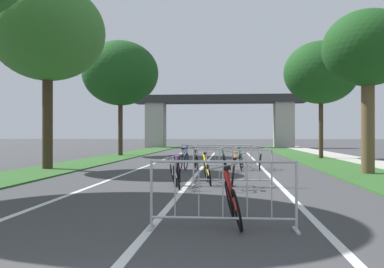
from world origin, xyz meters
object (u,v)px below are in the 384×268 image
(crowd_barrier_second, at_px, (232,168))
(bicycle_yellow_6, at_px, (207,172))
(bicycle_green_7, at_px, (241,161))
(bicycle_orange_1, at_px, (233,175))
(tree_left_cypress_far, at_px, (120,73))
(bicycle_purple_0, at_px, (177,172))
(bicycle_black_2, at_px, (196,161))
(tree_right_maple_mid, at_px, (368,50))
(bicycle_teal_9, at_px, (225,162))
(bicycle_silver_4, at_px, (260,160))
(tree_right_pine_far, at_px, (321,73))
(crowd_barrier_third, at_px, (224,157))
(bicycle_blue_3, at_px, (183,161))
(bicycle_red_5, at_px, (232,201))
(crowd_barrier_nearest, at_px, (223,196))
(bicycle_white_8, at_px, (174,174))
(tree_left_oak_near, at_px, (48,33))

(crowd_barrier_second, bearing_deg, bicycle_yellow_6, 143.59)
(bicycle_green_7, bearing_deg, bicycle_orange_1, -88.29)
(tree_left_cypress_far, height_order, bicycle_orange_1, tree_left_cypress_far)
(tree_left_cypress_far, height_order, bicycle_purple_0, tree_left_cypress_far)
(bicycle_black_2, bearing_deg, tree_right_maple_mid, -26.72)
(crowd_barrier_second, distance_m, bicycle_teal_9, 4.90)
(bicycle_orange_1, bearing_deg, tree_left_cypress_far, 116.20)
(bicycle_purple_0, bearing_deg, tree_right_maple_mid, 26.21)
(bicycle_silver_4, distance_m, bicycle_yellow_6, 5.68)
(crowd_barrier_second, distance_m, bicycle_yellow_6, 0.93)
(tree_right_pine_far, height_order, bicycle_purple_0, tree_right_pine_far)
(crowd_barrier_third, xyz_separation_m, bicycle_orange_1, (0.32, -5.80, -0.15))
(bicycle_blue_3, bearing_deg, crowd_barrier_third, 26.62)
(bicycle_black_2, bearing_deg, bicycle_yellow_6, -92.24)
(bicycle_teal_9, bearing_deg, bicycle_black_2, -34.34)
(tree_right_pine_far, height_order, bicycle_blue_3, tree_right_pine_far)
(bicycle_red_5, height_order, bicycle_yellow_6, bicycle_red_5)
(tree_left_cypress_far, bearing_deg, bicycle_purple_0, -69.59)
(tree_right_pine_far, bearing_deg, bicycle_blue_3, -129.08)
(tree_left_cypress_far, distance_m, crowd_barrier_nearest, 23.51)
(bicycle_orange_1, height_order, bicycle_white_8, bicycle_orange_1)
(tree_right_pine_far, height_order, bicycle_orange_1, tree_right_pine_far)
(bicycle_white_8, bearing_deg, bicycle_orange_1, 165.44)
(tree_right_pine_far, distance_m, bicycle_black_2, 11.60)
(crowd_barrier_second, xyz_separation_m, bicycle_white_8, (-1.58, -0.39, -0.16))
(bicycle_orange_1, xyz_separation_m, bicycle_red_5, (-0.05, -4.55, 0.00))
(bicycle_black_2, xyz_separation_m, bicycle_teal_9, (1.22, -0.86, 0.03))
(tree_left_oak_near, bearing_deg, crowd_barrier_second, -32.92)
(tree_left_oak_near, distance_m, crowd_barrier_second, 10.39)
(crowd_barrier_nearest, bearing_deg, bicycle_teal_9, 90.48)
(bicycle_black_2, bearing_deg, crowd_barrier_second, -85.93)
(tree_left_cypress_far, bearing_deg, bicycle_white_8, -70.33)
(bicycle_blue_3, bearing_deg, bicycle_yellow_6, -68.11)
(crowd_barrier_third, xyz_separation_m, bicycle_silver_4, (1.50, 0.51, -0.14))
(tree_right_maple_mid, bearing_deg, bicycle_silver_4, 151.67)
(bicycle_white_8, bearing_deg, bicycle_black_2, -104.50)
(tree_right_maple_mid, xyz_separation_m, bicycle_green_7, (-4.51, 1.95, -4.15))
(bicycle_purple_0, relative_size, bicycle_orange_1, 1.05)
(tree_left_cypress_far, xyz_separation_m, bicycle_blue_3, (5.65, -11.54, -5.30))
(crowd_barrier_second, distance_m, bicycle_orange_1, 0.44)
(tree_left_oak_near, distance_m, bicycle_purple_0, 9.20)
(bicycle_purple_0, distance_m, bicycle_red_5, 5.54)
(bicycle_red_5, relative_size, bicycle_teal_9, 1.05)
(bicycle_silver_4, bearing_deg, tree_right_maple_mid, 155.17)
(tree_left_cypress_far, relative_size, bicycle_purple_0, 4.51)
(tree_left_cypress_far, xyz_separation_m, bicycle_orange_1, (7.58, -16.75, -5.32))
(bicycle_green_7, bearing_deg, crowd_barrier_second, -88.72)
(bicycle_green_7, bearing_deg, bicycle_purple_0, -104.92)
(bicycle_purple_0, relative_size, bicycle_red_5, 1.02)
(bicycle_silver_4, height_order, bicycle_green_7, bicycle_silver_4)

